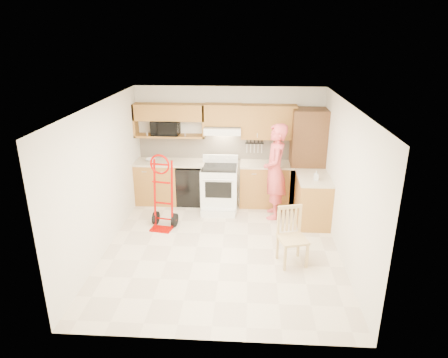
# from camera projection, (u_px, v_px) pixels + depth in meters

# --- Properties ---
(floor) EXTENTS (4.00, 4.50, 0.02)m
(floor) POSITION_uv_depth(u_px,v_px,m) (222.00, 248.00, 7.03)
(floor) COLOR beige
(floor) RESTS_ON ground
(ceiling) EXTENTS (4.00, 4.50, 0.02)m
(ceiling) POSITION_uv_depth(u_px,v_px,m) (222.00, 104.00, 6.16)
(ceiling) COLOR white
(ceiling) RESTS_ON ground
(wall_back) EXTENTS (4.00, 0.02, 2.50)m
(wall_back) POSITION_uv_depth(u_px,v_px,m) (229.00, 145.00, 8.71)
(wall_back) COLOR silver
(wall_back) RESTS_ON ground
(wall_front) EXTENTS (4.00, 0.02, 2.50)m
(wall_front) POSITION_uv_depth(u_px,v_px,m) (209.00, 252.00, 4.48)
(wall_front) COLOR silver
(wall_front) RESTS_ON ground
(wall_left) EXTENTS (0.02, 4.50, 2.50)m
(wall_left) POSITION_uv_depth(u_px,v_px,m) (103.00, 178.00, 6.71)
(wall_left) COLOR silver
(wall_left) RESTS_ON ground
(wall_right) EXTENTS (0.02, 4.50, 2.50)m
(wall_right) POSITION_uv_depth(u_px,v_px,m) (346.00, 184.00, 6.48)
(wall_right) COLOR silver
(wall_right) RESTS_ON ground
(backsplash) EXTENTS (3.92, 0.03, 0.55)m
(backsplash) POSITION_uv_depth(u_px,v_px,m) (229.00, 147.00, 8.70)
(backsplash) COLOR beige
(backsplash) RESTS_ON wall_back
(lower_cab_left) EXTENTS (0.90, 0.60, 0.90)m
(lower_cab_left) POSITION_uv_depth(u_px,v_px,m) (158.00, 182.00, 8.79)
(lower_cab_left) COLOR #965C1E
(lower_cab_left) RESTS_ON ground
(dishwasher) EXTENTS (0.60, 0.60, 0.85)m
(dishwasher) POSITION_uv_depth(u_px,v_px,m) (192.00, 184.00, 8.75)
(dishwasher) COLOR black
(dishwasher) RESTS_ON ground
(lower_cab_right) EXTENTS (1.14, 0.60, 0.90)m
(lower_cab_right) POSITION_uv_depth(u_px,v_px,m) (266.00, 185.00, 8.65)
(lower_cab_right) COLOR #965C1E
(lower_cab_right) RESTS_ON ground
(countertop_left) EXTENTS (1.50, 0.63, 0.04)m
(countertop_left) POSITION_uv_depth(u_px,v_px,m) (170.00, 162.00, 8.61)
(countertop_left) COLOR #BEAF93
(countertop_left) RESTS_ON lower_cab_left
(countertop_right) EXTENTS (1.14, 0.63, 0.04)m
(countertop_right) POSITION_uv_depth(u_px,v_px,m) (267.00, 164.00, 8.48)
(countertop_right) COLOR #BEAF93
(countertop_right) RESTS_ON lower_cab_right
(cab_return_right) EXTENTS (0.60, 1.00, 0.90)m
(cab_return_right) POSITION_uv_depth(u_px,v_px,m) (313.00, 200.00, 7.85)
(cab_return_right) COLOR #965C1E
(cab_return_right) RESTS_ON ground
(countertop_return) EXTENTS (0.63, 1.00, 0.04)m
(countertop_return) POSITION_uv_depth(u_px,v_px,m) (314.00, 178.00, 7.68)
(countertop_return) COLOR #BEAF93
(countertop_return) RESTS_ON cab_return_right
(pantry_tall) EXTENTS (0.70, 0.60, 2.10)m
(pantry_tall) POSITION_uv_depth(u_px,v_px,m) (307.00, 159.00, 8.39)
(pantry_tall) COLOR brown
(pantry_tall) RESTS_ON ground
(upper_cab_left) EXTENTS (1.50, 0.33, 0.34)m
(upper_cab_left) POSITION_uv_depth(u_px,v_px,m) (169.00, 112.00, 8.36)
(upper_cab_left) COLOR #965C1E
(upper_cab_left) RESTS_ON wall_back
(upper_shelf_mw) EXTENTS (1.50, 0.33, 0.04)m
(upper_shelf_mw) POSITION_uv_depth(u_px,v_px,m) (170.00, 136.00, 8.54)
(upper_shelf_mw) COLOR #965C1E
(upper_shelf_mw) RESTS_ON wall_back
(upper_cab_center) EXTENTS (0.76, 0.33, 0.44)m
(upper_cab_center) POSITION_uv_depth(u_px,v_px,m) (223.00, 115.00, 8.31)
(upper_cab_center) COLOR #965C1E
(upper_cab_center) RESTS_ON wall_back
(upper_cab_right) EXTENTS (1.14, 0.33, 0.70)m
(upper_cab_right) POSITION_uv_depth(u_px,v_px,m) (269.00, 122.00, 8.31)
(upper_cab_right) COLOR #965C1E
(upper_cab_right) RESTS_ON wall_back
(range_hood) EXTENTS (0.76, 0.46, 0.14)m
(range_hood) POSITION_uv_depth(u_px,v_px,m) (223.00, 130.00, 8.36)
(range_hood) COLOR white
(range_hood) RESTS_ON wall_back
(knife_strip) EXTENTS (0.40, 0.05, 0.29)m
(knife_strip) POSITION_uv_depth(u_px,v_px,m) (254.00, 146.00, 8.63)
(knife_strip) COLOR black
(knife_strip) RESTS_ON backsplash
(microwave) EXTENTS (0.59, 0.41, 0.32)m
(microwave) POSITION_uv_depth(u_px,v_px,m) (166.00, 127.00, 8.48)
(microwave) COLOR black
(microwave) RESTS_ON upper_shelf_mw
(range) EXTENTS (0.75, 0.98, 1.10)m
(range) POSITION_uv_depth(u_px,v_px,m) (219.00, 185.00, 8.36)
(range) COLOR white
(range) RESTS_ON ground
(person) EXTENTS (0.47, 0.71, 1.92)m
(person) POSITION_uv_depth(u_px,v_px,m) (275.00, 172.00, 7.90)
(person) COLOR #D5494F
(person) RESTS_ON ground
(hand_truck) EXTENTS (0.60, 0.57, 1.33)m
(hand_truck) POSITION_uv_depth(u_px,v_px,m) (162.00, 196.00, 7.52)
(hand_truck) COLOR #A80500
(hand_truck) RESTS_ON ground
(dining_chair) EXTENTS (0.53, 0.56, 0.95)m
(dining_chair) POSITION_uv_depth(u_px,v_px,m) (293.00, 237.00, 6.40)
(dining_chair) COLOR tan
(dining_chair) RESTS_ON ground
(soap_bottle) EXTENTS (0.08, 0.08, 0.18)m
(soap_bottle) POSITION_uv_depth(u_px,v_px,m) (316.00, 176.00, 7.49)
(soap_bottle) COLOR white
(soap_bottle) RESTS_ON countertop_return
(bowl) EXTENTS (0.27, 0.27, 0.05)m
(bowl) POSITION_uv_depth(u_px,v_px,m) (151.00, 160.00, 8.61)
(bowl) COLOR white
(bowl) RESTS_ON countertop_left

